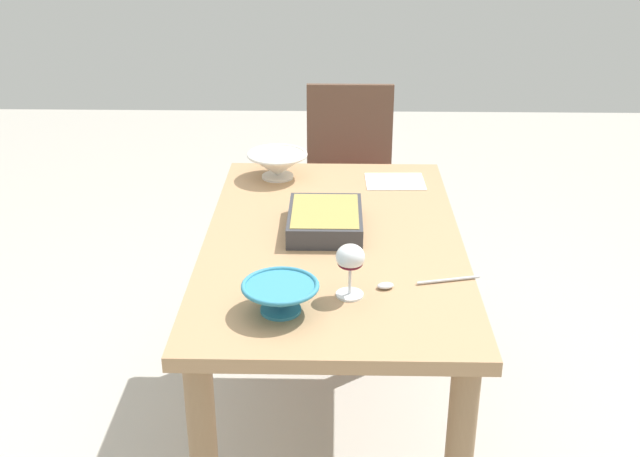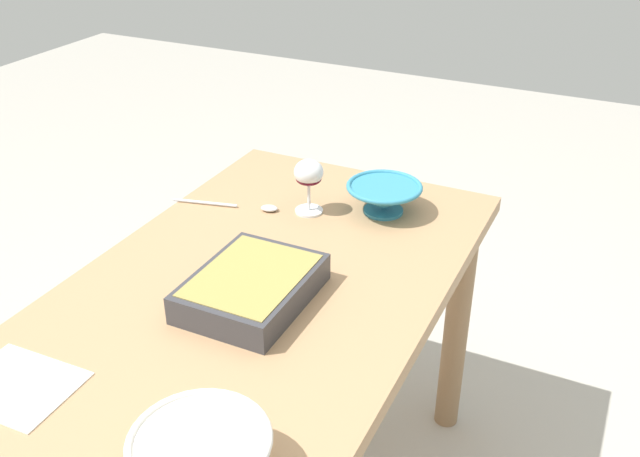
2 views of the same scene
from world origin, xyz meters
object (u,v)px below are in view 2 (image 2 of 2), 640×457
serving_spoon (245,206)px  wine_glass (309,176)px  dining_table (258,331)px  mixing_bowl (384,196)px  napkin (17,386)px  casserole_dish (252,286)px

serving_spoon → wine_glass: bearing=-70.6°
dining_table → mixing_bowl: size_ratio=6.67×
wine_glass → napkin: (-0.81, 0.17, -0.10)m
dining_table → napkin: (-0.46, 0.21, 0.13)m
casserole_dish → serving_spoon: 0.42m
wine_glass → serving_spoon: bearing=109.4°
dining_table → mixing_bowl: bearing=-16.5°
mixing_bowl → serving_spoon: size_ratio=0.69×
casserole_dish → serving_spoon: (0.35, 0.23, -0.03)m
casserole_dish → napkin: casserole_dish is taller
casserole_dish → serving_spoon: bearing=33.1°
mixing_bowl → napkin: size_ratio=0.95×
dining_table → serving_spoon: (0.29, 0.20, 0.13)m
mixing_bowl → casserole_dish: bearing=168.1°
napkin → mixing_bowl: bearing=-20.9°
mixing_bowl → dining_table: bearing=163.5°
wine_glass → serving_spoon: wine_glass is taller
wine_glass → napkin: 0.83m
casserole_dish → wine_glass: bearing=9.7°
mixing_bowl → serving_spoon: 0.36m
casserole_dish → napkin: (-0.41, 0.24, -0.03)m
dining_table → wine_glass: bearing=7.3°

